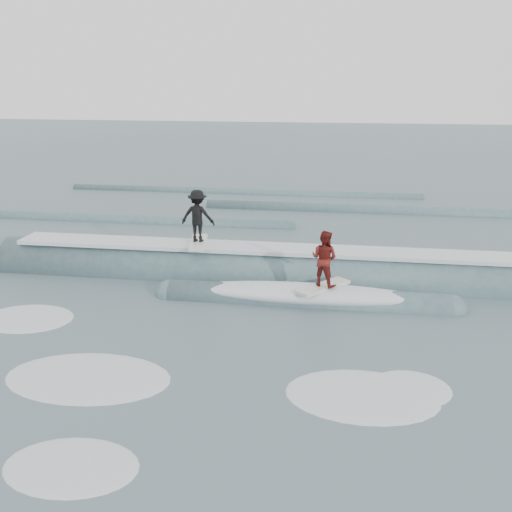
# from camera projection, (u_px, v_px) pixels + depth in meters

# --- Properties ---
(ground) EXTENTS (160.00, 160.00, 0.00)m
(ground) POSITION_uv_depth(u_px,v_px,m) (221.00, 368.00, 14.23)
(ground) COLOR #415A5F
(ground) RESTS_ON ground
(breaking_wave) EXTENTS (21.47, 3.86, 2.16)m
(breaking_wave) POSITION_uv_depth(u_px,v_px,m) (266.00, 279.00, 20.33)
(breaking_wave) COLOR #395960
(breaking_wave) RESTS_ON ground
(surfer_black) EXTENTS (1.24, 2.06, 1.98)m
(surfer_black) POSITION_uv_depth(u_px,v_px,m) (198.00, 218.00, 20.37)
(surfer_black) COLOR silver
(surfer_black) RESTS_ON ground
(surfer_red) EXTENTS (1.73, 1.87, 1.90)m
(surfer_red) POSITION_uv_depth(u_px,v_px,m) (324.00, 261.00, 17.85)
(surfer_red) COLOR silver
(surfer_red) RESTS_ON ground
(whitewater) EXTENTS (13.37, 7.92, 0.10)m
(whitewater) POSITION_uv_depth(u_px,v_px,m) (185.00, 382.00, 13.57)
(whitewater) COLOR white
(whitewater) RESTS_ON ground
(far_swells) EXTENTS (38.78, 8.65, 0.80)m
(far_swells) POSITION_uv_depth(u_px,v_px,m) (262.00, 210.00, 31.08)
(far_swells) COLOR #395960
(far_swells) RESTS_ON ground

